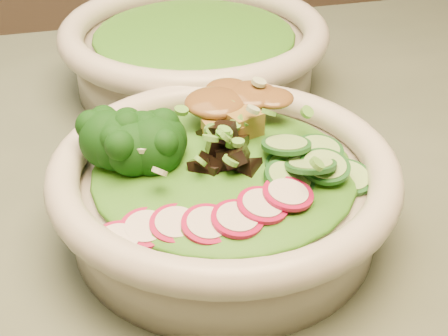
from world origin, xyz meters
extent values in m
cube|color=#505B4B|center=(0.00, 0.00, 0.73)|extent=(1.20, 0.80, 0.03)
cylinder|color=beige|center=(-0.19, -0.02, 0.77)|extent=(0.21, 0.21, 0.05)
torus|color=beige|center=(-0.19, -0.02, 0.80)|extent=(0.23, 0.23, 0.02)
cylinder|color=beige|center=(-0.16, 0.21, 0.78)|extent=(0.23, 0.23, 0.05)
torus|color=beige|center=(-0.16, 0.21, 0.81)|extent=(0.26, 0.26, 0.03)
ellipsoid|color=#1B5511|center=(-0.19, -0.02, 0.80)|extent=(0.18, 0.18, 0.02)
ellipsoid|color=#1B5511|center=(-0.16, 0.21, 0.81)|extent=(0.17, 0.17, 0.02)
ellipsoid|color=brown|center=(-0.17, 0.04, 0.82)|extent=(0.06, 0.05, 0.01)
camera|label=1|loc=(-0.27, -0.35, 1.03)|focal=50.00mm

